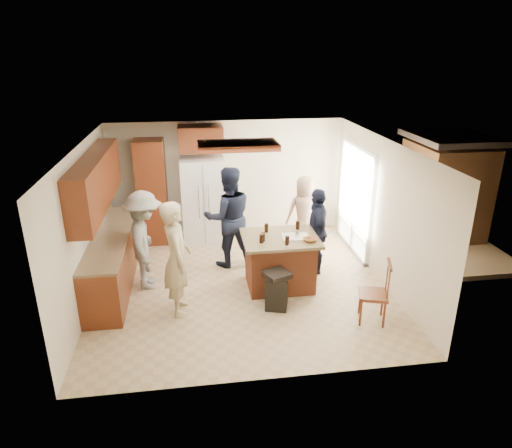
{
  "coord_description": "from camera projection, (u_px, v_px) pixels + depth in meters",
  "views": [
    {
      "loc": [
        -0.76,
        -7.1,
        3.93
      ],
      "look_at": [
        0.26,
        -0.04,
        1.15
      ],
      "focal_mm": 32.0,
      "sensor_mm": 36.0,
      "label": 1
    }
  ],
  "objects": [
    {
      "name": "refrigerator",
      "position": [
        203.0,
        200.0,
        9.63
      ],
      "size": [
        0.9,
        0.76,
        1.8
      ],
      "color": "white",
      "rests_on": "ground"
    },
    {
      "name": "left_cabinetry",
      "position": [
        108.0,
        233.0,
        7.8
      ],
      "size": [
        0.64,
        3.0,
        2.3
      ],
      "color": "maroon",
      "rests_on": "ground"
    },
    {
      "name": "kitchen_island",
      "position": [
        280.0,
        261.0,
        7.87
      ],
      "size": [
        1.28,
        1.03,
        0.93
      ],
      "color": "#964426",
      "rests_on": "ground"
    },
    {
      "name": "room_shell",
      "position": [
        433.0,
        198.0,
        9.86
      ],
      "size": [
        8.0,
        5.2,
        5.0
      ],
      "color": "tan",
      "rests_on": "ground"
    },
    {
      "name": "person_counter",
      "position": [
        145.0,
        241.0,
        7.72
      ],
      "size": [
        0.59,
        1.15,
        1.73
      ],
      "primitive_type": "imported",
      "rotation": [
        0.0,
        0.0,
        1.63
      ],
      "color": "gray",
      "rests_on": "ground"
    },
    {
      "name": "person_front_left",
      "position": [
        177.0,
        258.0,
        6.95
      ],
      "size": [
        0.54,
        0.71,
        1.84
      ],
      "primitive_type": "imported",
      "rotation": [
        0.0,
        0.0,
        1.66
      ],
      "color": "tan",
      "rests_on": "ground"
    },
    {
      "name": "person_behind_right",
      "position": [
        304.0,
        212.0,
        9.36
      ],
      "size": [
        0.78,
        0.53,
        1.52
      ],
      "primitive_type": "imported",
      "rotation": [
        0.0,
        0.0,
        3.21
      ],
      "color": "#9F806D",
      "rests_on": "ground"
    },
    {
      "name": "island_items",
      "position": [
        291.0,
        236.0,
        7.63
      ],
      "size": [
        0.97,
        0.73,
        0.15
      ],
      "color": "silver",
      "rests_on": "kitchen_island"
    },
    {
      "name": "person_behind_left",
      "position": [
        229.0,
        217.0,
        8.5
      ],
      "size": [
        1.0,
        0.69,
        1.92
      ],
      "primitive_type": "imported",
      "rotation": [
        0.0,
        0.0,
        3.27
      ],
      "color": "black",
      "rests_on": "ground"
    },
    {
      "name": "spindle_chair",
      "position": [
        375.0,
        294.0,
        6.85
      ],
      "size": [
        0.53,
        0.53,
        0.99
      ],
      "color": "maroon",
      "rests_on": "ground"
    },
    {
      "name": "back_wall_units",
      "position": [
        164.0,
        179.0,
        9.43
      ],
      "size": [
        1.8,
        0.6,
        2.45
      ],
      "color": "maroon",
      "rests_on": "ground"
    },
    {
      "name": "person_side_right",
      "position": [
        317.0,
        231.0,
        8.29
      ],
      "size": [
        0.61,
        1.0,
        1.61
      ],
      "primitive_type": "imported",
      "rotation": [
        0.0,
        0.0,
        -1.71
      ],
      "color": "#191E32",
      "rests_on": "ground"
    },
    {
      "name": "trash_bin",
      "position": [
        277.0,
        290.0,
        7.26
      ],
      "size": [
        0.47,
        0.47,
        0.63
      ],
      "color": "black",
      "rests_on": "ground"
    }
  ]
}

